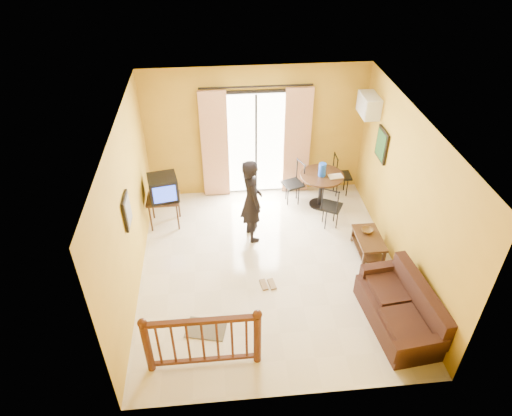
{
  "coord_description": "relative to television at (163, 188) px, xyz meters",
  "views": [
    {
      "loc": [
        -0.81,
        -5.91,
        5.64
      ],
      "look_at": [
        -0.22,
        0.2,
        1.17
      ],
      "focal_mm": 32.0,
      "sensor_mm": 36.0,
      "label": 1
    }
  ],
  "objects": [
    {
      "name": "television",
      "position": [
        0.0,
        0.0,
        0.0
      ],
      "size": [
        0.61,
        0.57,
        0.48
      ],
      "rotation": [
        0.0,
        0.0,
        0.19
      ],
      "color": "black",
      "rests_on": "tv_table"
    },
    {
      "name": "standing_person",
      "position": [
        1.64,
        -0.56,
        -0.02
      ],
      "size": [
        0.54,
        0.69,
        1.68
      ],
      "primitive_type": "imported",
      "rotation": [
        0.0,
        0.0,
        1.82
      ],
      "color": "black",
      "rests_on": "ground"
    },
    {
      "name": "ground",
      "position": [
        1.87,
        -1.46,
        -0.86
      ],
      "size": [
        5.0,
        5.0,
        0.0
      ],
      "primitive_type": "plane",
      "color": "beige",
      "rests_on": "ground"
    },
    {
      "name": "doormat",
      "position": [
        0.74,
        -2.74,
        -0.85
      ],
      "size": [
        0.68,
        0.53,
        0.02
      ],
      "primitive_type": "cube",
      "rotation": [
        0.0,
        0.0,
        -0.24
      ],
      "color": "#5A5548",
      "rests_on": "ground"
    },
    {
      "name": "room_shell",
      "position": [
        1.87,
        -1.46,
        0.84
      ],
      "size": [
        5.0,
        5.0,
        5.0
      ],
      "color": "white",
      "rests_on": "ground"
    },
    {
      "name": "picture_left",
      "position": [
        -0.35,
        -1.66,
        0.69
      ],
      "size": [
        0.05,
        0.42,
        0.52
      ],
      "color": "black",
      "rests_on": "room_shell"
    },
    {
      "name": "bowl",
      "position": [
        3.72,
        -1.08,
        -0.47
      ],
      "size": [
        0.23,
        0.23,
        0.07
      ],
      "primitive_type": "imported",
      "rotation": [
        0.0,
        0.0,
        0.08
      ],
      "color": "brown",
      "rests_on": "coffee_table"
    },
    {
      "name": "dining_chairs",
      "position": [
        3.17,
        0.3,
        -0.86
      ],
      "size": [
        1.56,
        1.57,
        0.95
      ],
      "color": "black",
      "rests_on": "ground"
    },
    {
      "name": "dining_table",
      "position": [
        3.16,
        0.35,
        -0.27
      ],
      "size": [
        0.89,
        0.89,
        0.74
      ],
      "color": "black",
      "rests_on": "ground"
    },
    {
      "name": "water_jug",
      "position": [
        3.14,
        0.32,
        0.02
      ],
      "size": [
        0.15,
        0.15,
        0.28
      ],
      "primitive_type": "cylinder",
      "color": "blue",
      "rests_on": "dining_table"
    },
    {
      "name": "stair_balustrade",
      "position": [
        0.72,
        -3.36,
        -0.3
      ],
      "size": [
        1.63,
        0.13,
        1.04
      ],
      "color": "#471E0F",
      "rests_on": "ground"
    },
    {
      "name": "air_conditioner",
      "position": [
        3.96,
        0.49,
        1.29
      ],
      "size": [
        0.31,
        0.6,
        0.4
      ],
      "color": "silver",
      "rests_on": "room_shell"
    },
    {
      "name": "serving_tray",
      "position": [
        3.41,
        0.25,
        -0.11
      ],
      "size": [
        0.3,
        0.21,
        0.02
      ],
      "primitive_type": "cube",
      "rotation": [
        0.0,
        0.0,
        0.1
      ],
      "color": "beige",
      "rests_on": "dining_table"
    },
    {
      "name": "balcony_door",
      "position": [
        1.87,
        0.98,
        0.32
      ],
      "size": [
        2.25,
        0.14,
        2.46
      ],
      "color": "black",
      "rests_on": "ground"
    },
    {
      "name": "coffee_table",
      "position": [
        3.72,
        -1.23,
        -0.62
      ],
      "size": [
        0.45,
        0.81,
        0.36
      ],
      "color": "black",
      "rests_on": "ground"
    },
    {
      "name": "sofa",
      "position": [
        3.72,
        -2.91,
        -0.56
      ],
      "size": [
        0.94,
        1.76,
        0.8
      ],
      "rotation": [
        0.0,
        0.0,
        0.1
      ],
      "color": "black",
      "rests_on": "ground"
    },
    {
      "name": "sandals",
      "position": [
        1.79,
        -1.89,
        -0.85
      ],
      "size": [
        0.28,
        0.26,
        0.03
      ],
      "color": "brown",
      "rests_on": "ground"
    },
    {
      "name": "botanical_print",
      "position": [
        4.09,
        -0.16,
        0.79
      ],
      "size": [
        0.05,
        0.5,
        0.6
      ],
      "color": "black",
      "rests_on": "room_shell"
    },
    {
      "name": "tv_table",
      "position": [
        -0.03,
        0.0,
        -0.32
      ],
      "size": [
        0.62,
        0.52,
        0.62
      ],
      "color": "black",
      "rests_on": "ground"
    }
  ]
}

